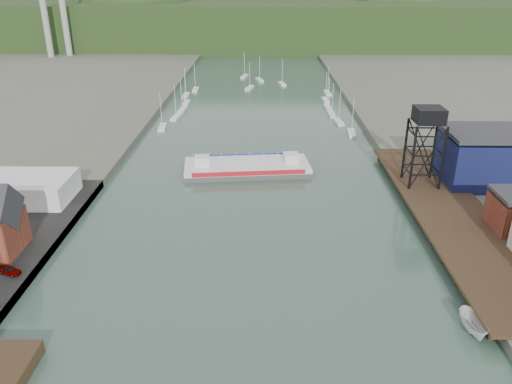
{
  "coord_description": "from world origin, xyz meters",
  "views": [
    {
      "loc": [
        2.37,
        -38.34,
        42.22
      ],
      "look_at": [
        1.05,
        48.57,
        4.0
      ],
      "focal_mm": 35.0,
      "sensor_mm": 36.0,
      "label": 1
    }
  ],
  "objects_px": {
    "motorboat": "(473,325)",
    "lift_tower": "(428,120)",
    "chain_ferry": "(247,167)",
    "car_west_a": "(9,270)"
  },
  "relations": [
    {
      "from": "motorboat",
      "to": "lift_tower",
      "type": "bearing_deg",
      "value": 79.53
    },
    {
      "from": "car_west_a",
      "to": "motorboat",
      "type": "bearing_deg",
      "value": -80.15
    },
    {
      "from": "lift_tower",
      "to": "chain_ferry",
      "type": "xyz_separation_m",
      "value": [
        -36.36,
        11.38,
        -14.47
      ]
    },
    {
      "from": "lift_tower",
      "to": "car_west_a",
      "type": "relative_size",
      "value": 4.34
    },
    {
      "from": "lift_tower",
      "to": "car_west_a",
      "type": "height_order",
      "value": "lift_tower"
    },
    {
      "from": "chain_ferry",
      "to": "car_west_a",
      "type": "relative_size",
      "value": 8.02
    },
    {
      "from": "chain_ferry",
      "to": "motorboat",
      "type": "height_order",
      "value": "chain_ferry"
    },
    {
      "from": "lift_tower",
      "to": "chain_ferry",
      "type": "distance_m",
      "value": 40.76
    },
    {
      "from": "chain_ferry",
      "to": "motorboat",
      "type": "distance_m",
      "value": 63.89
    },
    {
      "from": "lift_tower",
      "to": "car_west_a",
      "type": "distance_m",
      "value": 79.1
    }
  ]
}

